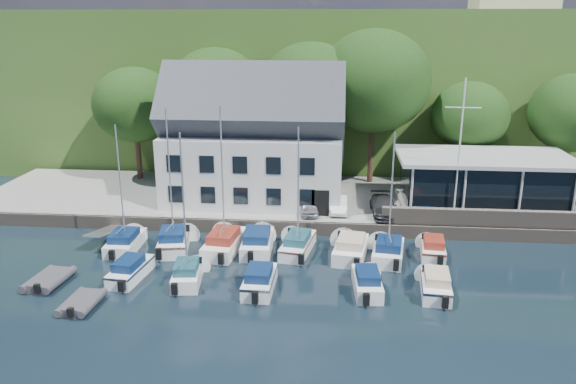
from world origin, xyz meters
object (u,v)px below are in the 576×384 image
(car_dgrey, at_px, (384,206))
(boat_r1_7, at_px, (433,246))
(boat_r1_0, at_px, (121,192))
(dinghy_0, at_px, (49,278))
(boat_r1_6, at_px, (391,194))
(boat_r1_5, at_px, (351,246))
(boat_r1_1, at_px, (170,183))
(boat_r1_4, at_px, (298,192))
(boat_r1_2, at_px, (223,185))
(boat_r2_2, at_px, (260,278))
(car_silver, at_px, (309,206))
(flagpole, at_px, (459,151))
(harbor_building, at_px, (254,146))
(boat_r2_1, at_px, (184,217))
(club_pavilion, at_px, (482,181))
(boat_r2_3, at_px, (367,280))
(dinghy_1, at_px, (81,301))
(boat_r2_0, at_px, (130,268))
(car_white, at_px, (338,203))
(car_blue, at_px, (424,205))
(boat_r1_3, at_px, (257,240))
(boat_r2_4, at_px, (436,282))

(car_dgrey, relative_size, boat_r1_7, 0.90)
(boat_r1_0, bearing_deg, dinghy_0, -116.11)
(boat_r1_6, bearing_deg, boat_r1_5, -177.75)
(boat_r1_1, relative_size, boat_r1_4, 1.11)
(boat_r1_0, height_order, boat_r1_1, boat_r1_1)
(boat_r1_2, bearing_deg, boat_r2_2, -53.84)
(boat_r1_6, relative_size, boat_r2_2, 1.67)
(car_silver, relative_size, boat_r2_2, 0.62)
(flagpole, bearing_deg, harbor_building, 165.81)
(boat_r2_1, xyz_separation_m, dinghy_0, (-8.16, -1.05, -3.77))
(boat_r2_1, bearing_deg, car_silver, 50.02)
(club_pavilion, relative_size, boat_r1_1, 1.38)
(club_pavilion, bearing_deg, harbor_building, 178.41)
(club_pavilion, xyz_separation_m, boat_r2_3, (-9.44, -13.52, -2.36))
(boat_r1_2, bearing_deg, dinghy_1, -120.17)
(boat_r1_6, distance_m, boat_r2_0, 16.82)
(car_white, height_order, car_blue, car_blue)
(boat_r1_0, bearing_deg, boat_r1_6, -2.20)
(flagpole, bearing_deg, boat_r1_6, -133.10)
(flagpole, xyz_separation_m, boat_r1_5, (-7.61, -5.26, -5.41))
(boat_r2_1, height_order, boat_r2_2, boat_r2_1)
(car_dgrey, relative_size, boat_r1_4, 0.52)
(club_pavilion, distance_m, boat_r1_5, 13.63)
(boat_r1_3, bearing_deg, boat_r1_0, -178.80)
(club_pavilion, bearing_deg, car_white, -168.46)
(boat_r2_2, bearing_deg, boat_r1_7, 29.43)
(harbor_building, distance_m, flagpole, 15.82)
(boat_r1_4, height_order, boat_r2_1, boat_r1_4)
(boat_r1_3, bearing_deg, club_pavilion, 23.87)
(boat_r2_4, bearing_deg, boat_r1_6, 122.03)
(car_blue, xyz_separation_m, boat_r2_1, (-15.39, -11.26, 2.51))
(car_dgrey, height_order, boat_r1_0, boat_r1_0)
(boat_r1_4, distance_m, dinghy_1, 14.76)
(boat_r1_1, bearing_deg, flagpole, 4.95)
(car_blue, height_order, dinghy_0, car_blue)
(boat_r1_6, relative_size, boat_r1_7, 1.84)
(boat_r1_2, distance_m, boat_r1_7, 14.52)
(boat_r1_4, bearing_deg, car_blue, 43.05)
(car_white, bearing_deg, boat_r1_3, -133.01)
(car_blue, distance_m, boat_r1_0, 22.12)
(club_pavilion, bearing_deg, boat_r2_3, -124.92)
(car_dgrey, xyz_separation_m, boat_r1_4, (-6.10, -5.37, 2.63))
(boat_r1_3, xyz_separation_m, dinghy_1, (-8.48, -8.74, -0.42))
(car_white, xyz_separation_m, flagpole, (8.47, -1.09, 4.54))
(club_pavilion, height_order, boat_r1_0, boat_r1_0)
(dinghy_0, bearing_deg, car_silver, 42.26)
(boat_r1_1, bearing_deg, harbor_building, 54.71)
(dinghy_0, bearing_deg, boat_r1_7, 20.03)
(boat_r1_1, height_order, boat_r1_4, boat_r1_1)
(harbor_building, xyz_separation_m, club_pavilion, (18.00, -0.50, -2.30))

